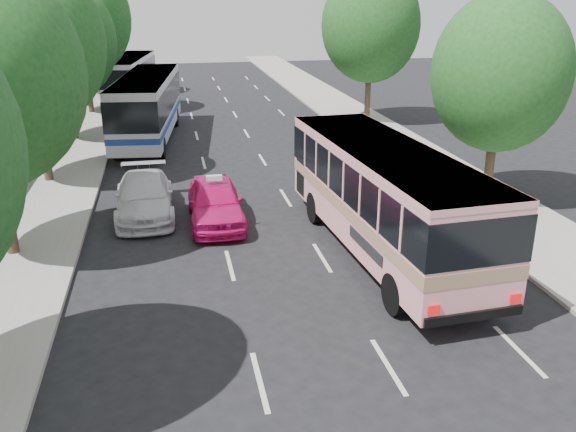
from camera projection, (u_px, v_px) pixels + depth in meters
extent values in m
plane|color=black|center=(323.00, 325.00, 15.24)|extent=(120.00, 120.00, 0.00)
cube|color=#9E998E|center=(73.00, 148.00, 32.06)|extent=(4.00, 90.00, 0.15)
cube|color=#9E998E|center=(380.00, 134.00, 35.16)|extent=(4.00, 90.00, 0.12)
cube|color=#9E998E|center=(34.00, 134.00, 31.44)|extent=(0.30, 90.00, 1.50)
cylinder|color=#38281E|center=(5.00, 202.00, 18.58)|extent=(0.36, 0.36, 3.61)
cylinder|color=#38281E|center=(44.00, 140.00, 25.87)|extent=(0.36, 0.36, 3.80)
ellipsoid|color=#1A4A1A|center=(30.00, 43.00, 24.48)|extent=(6.00, 6.00, 6.90)
sphere|color=#1A4A1A|center=(35.00, 11.00, 23.85)|extent=(3.90, 3.90, 3.90)
cylinder|color=#38281E|center=(72.00, 110.00, 33.29)|extent=(0.36, 0.36, 3.50)
ellipsoid|color=#1A4A1A|center=(63.00, 40.00, 32.01)|extent=(5.52, 5.52, 6.35)
sphere|color=#1A4A1A|center=(67.00, 18.00, 31.43)|extent=(3.59, 3.59, 3.59)
cylinder|color=#38281E|center=(89.00, 84.00, 40.58)|extent=(0.36, 0.36, 3.99)
ellipsoid|color=#1A4A1A|center=(81.00, 18.00, 39.12)|extent=(6.30, 6.30, 7.24)
cylinder|color=#38281E|center=(97.00, 72.00, 47.95)|extent=(0.36, 0.36, 3.72)
ellipsoid|color=#1A4A1A|center=(91.00, 19.00, 46.59)|extent=(5.88, 5.88, 6.76)
sphere|color=#1A4A1A|center=(95.00, 3.00, 45.97)|extent=(3.82, 3.82, 3.82)
cylinder|color=#38281E|center=(490.00, 162.00, 23.62)|extent=(0.36, 0.36, 3.23)
ellipsoid|color=#1A4A1A|center=(501.00, 73.00, 22.44)|extent=(5.10, 5.10, 5.87)
sphere|color=#1A4A1A|center=(518.00, 45.00, 21.88)|extent=(3.32, 3.31, 3.31)
cylinder|color=#38281E|center=(368.00, 92.00, 38.29)|extent=(0.36, 0.36, 3.80)
ellipsoid|color=#1A4A1A|center=(371.00, 25.00, 36.90)|extent=(6.00, 6.00, 6.90)
sphere|color=#1A4A1A|center=(380.00, 4.00, 36.28)|extent=(3.90, 3.90, 3.90)
cube|color=pink|center=(384.00, 194.00, 18.72)|extent=(3.40, 10.89, 2.88)
cube|color=#9E7A59|center=(384.00, 204.00, 18.84)|extent=(3.44, 10.91, 0.38)
cube|color=black|center=(385.00, 178.00, 18.54)|extent=(3.45, 10.92, 1.18)
cube|color=pink|center=(387.00, 151.00, 18.25)|extent=(3.42, 10.91, 0.17)
cylinder|color=black|center=(315.00, 208.00, 21.84)|extent=(0.40, 1.14, 1.12)
cylinder|color=black|center=(377.00, 202.00, 22.42)|extent=(0.40, 1.14, 1.12)
cylinder|color=black|center=(395.00, 294.00, 15.63)|extent=(0.40, 1.14, 1.12)
cylinder|color=black|center=(478.00, 283.00, 16.21)|extent=(0.40, 1.14, 1.12)
imported|color=#DA136E|center=(215.00, 202.00, 21.71)|extent=(1.93, 4.70, 1.59)
imported|color=silver|center=(144.00, 196.00, 22.46)|extent=(2.16, 5.13, 1.48)
cube|color=silver|center=(148.00, 104.00, 33.37)|extent=(3.77, 11.96, 2.99)
cube|color=black|center=(147.00, 97.00, 33.25)|extent=(3.82, 12.00, 1.47)
cube|color=navy|center=(149.00, 118.00, 33.64)|extent=(3.81, 11.99, 0.29)
cube|color=silver|center=(145.00, 77.00, 32.88)|extent=(3.79, 11.99, 0.14)
cylinder|color=black|center=(139.00, 118.00, 37.28)|extent=(0.43, 1.11, 1.08)
cylinder|color=black|center=(176.00, 117.00, 37.46)|extent=(0.43, 1.11, 1.08)
cylinder|color=black|center=(117.00, 149.00, 29.96)|extent=(0.43, 1.11, 1.08)
cylinder|color=black|center=(162.00, 148.00, 30.14)|extent=(0.43, 1.11, 1.08)
cube|color=white|center=(130.00, 75.00, 46.29)|extent=(3.66, 10.77, 2.68)
cube|color=black|center=(130.00, 71.00, 46.17)|extent=(3.71, 10.80, 1.32)
cube|color=navy|center=(131.00, 84.00, 46.53)|extent=(3.70, 10.79, 0.26)
cube|color=white|center=(129.00, 58.00, 45.84)|extent=(3.68, 10.79, 0.12)
cylinder|color=black|center=(127.00, 87.00, 49.83)|extent=(0.41, 1.00, 0.97)
cylinder|color=black|center=(151.00, 86.00, 49.94)|extent=(0.41, 1.00, 0.97)
cylinder|color=black|center=(109.00, 101.00, 43.24)|extent=(0.41, 1.00, 0.97)
cylinder|color=black|center=(136.00, 101.00, 43.35)|extent=(0.41, 1.00, 0.97)
cube|color=silver|center=(214.00, 178.00, 21.40)|extent=(0.55, 0.19, 0.18)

